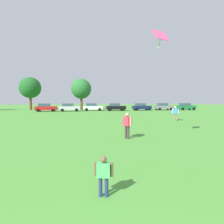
{
  "coord_description": "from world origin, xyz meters",
  "views": [
    {
      "loc": [
        0.23,
        -0.09,
        2.31
      ],
      "look_at": [
        1.93,
        9.29,
        1.7
      ],
      "focal_mm": 29.01,
      "sensor_mm": 36.0,
      "label": 1
    }
  ],
  "objects_px": {
    "parked_car_silver_1": "(69,107)",
    "parked_car_green_6": "(186,106)",
    "child_kite_flyer": "(103,173)",
    "parked_car_navy_4": "(141,107)",
    "adult_bystander": "(127,123)",
    "parked_car_red_0": "(46,107)",
    "parked_car_gray_5": "(163,107)",
    "bystander_near_trees": "(175,112)",
    "kite": "(160,37)",
    "parked_car_black_3": "(116,107)",
    "tree_center": "(30,88)",
    "tree_far_right": "(81,89)",
    "parked_car_white_2": "(92,107)"
  },
  "relations": [
    {
      "from": "parked_car_silver_1",
      "to": "parked_car_green_6",
      "type": "height_order",
      "value": "same"
    },
    {
      "from": "child_kite_flyer",
      "to": "parked_car_navy_4",
      "type": "relative_size",
      "value": 0.23
    },
    {
      "from": "adult_bystander",
      "to": "parked_car_red_0",
      "type": "xyz_separation_m",
      "value": [
        -9.82,
        29.34,
        -0.08
      ]
    },
    {
      "from": "parked_car_silver_1",
      "to": "parked_car_gray_5",
      "type": "relative_size",
      "value": 1.0
    },
    {
      "from": "parked_car_silver_1",
      "to": "parked_car_navy_4",
      "type": "xyz_separation_m",
      "value": [
        16.5,
        0.82,
        0.0
      ]
    },
    {
      "from": "parked_car_navy_4",
      "to": "parked_car_red_0",
      "type": "bearing_deg",
      "value": -178.43
    },
    {
      "from": "adult_bystander",
      "to": "bystander_near_trees",
      "type": "distance_m",
      "value": 11.54
    },
    {
      "from": "adult_bystander",
      "to": "kite",
      "type": "height_order",
      "value": "kite"
    },
    {
      "from": "adult_bystander",
      "to": "bystander_near_trees",
      "type": "xyz_separation_m",
      "value": [
        7.95,
        8.37,
        0.04
      ]
    },
    {
      "from": "child_kite_flyer",
      "to": "adult_bystander",
      "type": "height_order",
      "value": "adult_bystander"
    },
    {
      "from": "parked_car_black_3",
      "to": "tree_center",
      "type": "bearing_deg",
      "value": 158.2
    },
    {
      "from": "parked_car_black_3",
      "to": "tree_far_right",
      "type": "bearing_deg",
      "value": 145.66
    },
    {
      "from": "bystander_near_trees",
      "to": "parked_car_red_0",
      "type": "bearing_deg",
      "value": -5.63
    },
    {
      "from": "tree_center",
      "to": "tree_far_right",
      "type": "relative_size",
      "value": 1.06
    },
    {
      "from": "parked_car_gray_5",
      "to": "tree_far_right",
      "type": "bearing_deg",
      "value": 166.86
    },
    {
      "from": "parked_car_navy_4",
      "to": "tree_far_right",
      "type": "height_order",
      "value": "tree_far_right"
    },
    {
      "from": "bystander_near_trees",
      "to": "parked_car_navy_4",
      "type": "bearing_deg",
      "value": -55.35
    },
    {
      "from": "tree_center",
      "to": "parked_car_green_6",
      "type": "bearing_deg",
      "value": -11.75
    },
    {
      "from": "parked_car_black_3",
      "to": "parked_car_navy_4",
      "type": "xyz_separation_m",
      "value": [
        6.32,
        0.56,
        0.0
      ]
    },
    {
      "from": "bystander_near_trees",
      "to": "parked_car_gray_5",
      "type": "height_order",
      "value": "parked_car_gray_5"
    },
    {
      "from": "parked_car_navy_4",
      "to": "parked_car_green_6",
      "type": "xyz_separation_m",
      "value": [
        11.23,
        -0.37,
        0.0
      ]
    },
    {
      "from": "parked_car_green_6",
      "to": "tree_center",
      "type": "height_order",
      "value": "tree_center"
    },
    {
      "from": "bystander_near_trees",
      "to": "parked_car_green_6",
      "type": "height_order",
      "value": "parked_car_green_6"
    },
    {
      "from": "parked_car_green_6",
      "to": "tree_far_right",
      "type": "bearing_deg",
      "value": 168.81
    },
    {
      "from": "adult_bystander",
      "to": "parked_car_silver_1",
      "type": "xyz_separation_m",
      "value": [
        -4.97,
        29.1,
        -0.08
      ]
    },
    {
      "from": "kite",
      "to": "tree_center",
      "type": "relative_size",
      "value": 0.13
    },
    {
      "from": "tree_far_right",
      "to": "parked_car_white_2",
      "type": "bearing_deg",
      "value": -61.09
    },
    {
      "from": "parked_car_red_0",
      "to": "parked_car_white_2",
      "type": "xyz_separation_m",
      "value": [
        9.91,
        0.83,
        0.0
      ]
    },
    {
      "from": "parked_car_navy_4",
      "to": "parked_car_green_6",
      "type": "bearing_deg",
      "value": -1.87
    },
    {
      "from": "parked_car_white_2",
      "to": "parked_car_black_3",
      "type": "xyz_separation_m",
      "value": [
        5.14,
        -0.8,
        0.0
      ]
    },
    {
      "from": "child_kite_flyer",
      "to": "parked_car_white_2",
      "type": "distance_m",
      "value": 36.63
    },
    {
      "from": "kite",
      "to": "tree_center",
      "type": "height_order",
      "value": "tree_center"
    },
    {
      "from": "kite",
      "to": "parked_car_gray_5",
      "type": "height_order",
      "value": "kite"
    },
    {
      "from": "parked_car_silver_1",
      "to": "parked_car_white_2",
      "type": "height_order",
      "value": "same"
    },
    {
      "from": "kite",
      "to": "parked_car_navy_4",
      "type": "distance_m",
      "value": 33.08
    },
    {
      "from": "adult_bystander",
      "to": "tree_far_right",
      "type": "relative_size",
      "value": 0.21
    },
    {
      "from": "parked_car_red_0",
      "to": "parked_car_silver_1",
      "type": "relative_size",
      "value": 1.0
    },
    {
      "from": "adult_bystander",
      "to": "tree_center",
      "type": "bearing_deg",
      "value": 176.01
    },
    {
      "from": "adult_bystander",
      "to": "kite",
      "type": "bearing_deg",
      "value": 25.5
    },
    {
      "from": "parked_car_gray_5",
      "to": "parked_car_red_0",
      "type": "bearing_deg",
      "value": -178.63
    },
    {
      "from": "bystander_near_trees",
      "to": "kite",
      "type": "relative_size",
      "value": 1.56
    },
    {
      "from": "adult_bystander",
      "to": "tree_center",
      "type": "relative_size",
      "value": 0.2
    },
    {
      "from": "adult_bystander",
      "to": "parked_car_black_3",
      "type": "distance_m",
      "value": 29.83
    },
    {
      "from": "kite",
      "to": "child_kite_flyer",
      "type": "bearing_deg",
      "value": -126.19
    },
    {
      "from": "parked_car_black_3",
      "to": "parked_car_silver_1",
      "type": "bearing_deg",
      "value": -178.49
    },
    {
      "from": "parked_car_silver_1",
      "to": "tree_far_right",
      "type": "height_order",
      "value": "tree_far_right"
    },
    {
      "from": "parked_car_navy_4",
      "to": "parked_car_white_2",
      "type": "bearing_deg",
      "value": 178.77
    },
    {
      "from": "kite",
      "to": "parked_car_white_2",
      "type": "height_order",
      "value": "kite"
    },
    {
      "from": "child_kite_flyer",
      "to": "tree_far_right",
      "type": "bearing_deg",
      "value": 104.78
    },
    {
      "from": "parked_car_gray_5",
      "to": "kite",
      "type": "bearing_deg",
      "value": -116.6
    }
  ]
}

